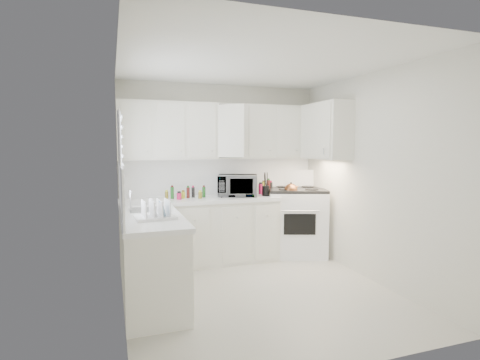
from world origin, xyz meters
name	(u,v)px	position (x,y,z in m)	size (l,w,h in m)	color
floor	(260,293)	(0.00, 0.00, 0.00)	(3.20, 3.20, 0.00)	beige
ceiling	(261,63)	(0.00, 0.00, 2.60)	(3.20, 3.20, 0.00)	white
wall_back	(221,172)	(0.00, 1.60, 1.30)	(3.00, 3.00, 0.00)	silver
wall_front	(342,201)	(0.00, -1.60, 1.30)	(3.00, 3.00, 0.00)	silver
wall_left	(120,186)	(-1.50, 0.00, 1.30)	(3.20, 3.20, 0.00)	silver
wall_right	(371,177)	(1.50, 0.00, 1.30)	(3.20, 3.20, 0.00)	silver
window_blinds	(121,159)	(-1.48, 0.35, 1.55)	(0.06, 0.96, 1.06)	white
lower_cabinets_back	(201,232)	(-0.39, 1.30, 0.45)	(2.22, 0.60, 0.90)	silver
lower_cabinets_left	(151,260)	(-1.20, 0.20, 0.45)	(0.60, 1.60, 0.90)	silver
countertop_back	(201,200)	(-0.39, 1.29, 0.93)	(2.24, 0.64, 0.05)	white
countertop_left	(151,217)	(-1.19, 0.20, 0.93)	(0.64, 1.62, 0.05)	white
backsplash_back	(221,176)	(0.00, 1.59, 1.23)	(2.98, 0.02, 0.55)	white
backsplash_left	(121,191)	(-1.49, 0.20, 1.23)	(0.02, 1.60, 0.55)	white
upper_cabinets_back	(224,159)	(0.00, 1.44, 1.50)	(3.00, 0.33, 0.80)	silver
upper_cabinets_right	(325,159)	(1.33, 0.82, 1.50)	(0.33, 0.90, 0.80)	silver
sink	(148,200)	(-1.19, 0.55, 1.07)	(0.42, 0.38, 0.30)	gray
stove	(296,212)	(1.11, 1.25, 0.66)	(0.86, 0.71, 1.32)	white
tea_kettle	(291,189)	(0.93, 1.09, 1.05)	(0.24, 0.21, 0.22)	brown
frying_pan	(302,191)	(1.29, 1.41, 0.97)	(0.28, 0.47, 0.04)	black
microwave	(237,183)	(0.18, 1.33, 1.14)	(0.57, 0.32, 0.39)	gray
rice_cooker	(227,187)	(0.03, 1.42, 1.08)	(0.26, 0.26, 0.26)	white
paper_towel	(227,186)	(0.05, 1.49, 1.08)	(0.12, 0.12, 0.27)	white
utensil_crock	(266,184)	(0.58, 1.21, 1.13)	(0.12, 0.12, 0.36)	black
dish_rack	(155,208)	(-1.17, -0.02, 1.06)	(0.40, 0.30, 0.22)	white
spice_left_0	(167,194)	(-0.85, 1.42, 1.02)	(0.06, 0.06, 0.13)	olive
spice_left_1	(173,194)	(-0.78, 1.33, 1.02)	(0.06, 0.06, 0.13)	#206223
spice_left_2	(177,193)	(-0.70, 1.42, 1.02)	(0.06, 0.06, 0.13)	#C61A52
spice_left_3	(184,194)	(-0.62, 1.33, 1.02)	(0.06, 0.06, 0.13)	#E0ED37
spice_left_4	(188,193)	(-0.55, 1.42, 1.02)	(0.06, 0.06, 0.13)	#531A17
spice_left_5	(194,193)	(-0.47, 1.33, 1.02)	(0.06, 0.06, 0.13)	black
spice_left_6	(198,193)	(-0.40, 1.42, 1.02)	(0.06, 0.06, 0.13)	olive
spice_left_7	(204,193)	(-0.32, 1.33, 1.02)	(0.06, 0.06, 0.13)	#206223
sauce_right_0	(260,188)	(0.58, 1.46, 1.05)	(0.06, 0.06, 0.19)	#C61A52
sauce_right_1	(264,188)	(0.64, 1.40, 1.05)	(0.06, 0.06, 0.19)	#E0ED37
sauce_right_2	(266,187)	(0.69, 1.46, 1.05)	(0.06, 0.06, 0.19)	#531A17
sauce_right_3	(271,188)	(0.74, 1.40, 1.05)	(0.06, 0.06, 0.19)	black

